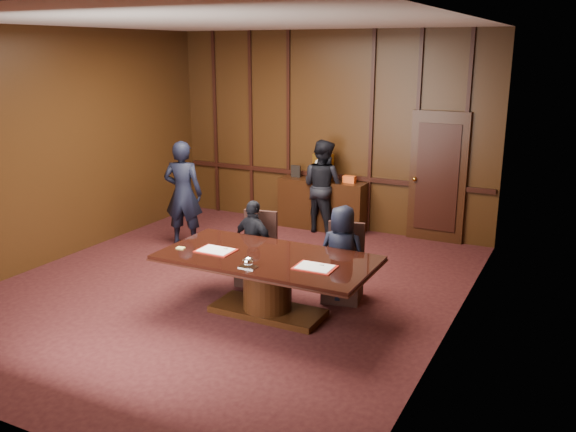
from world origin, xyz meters
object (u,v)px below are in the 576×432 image
(signatory_left, at_px, (254,243))
(witness_left, at_px, (183,194))
(witness_right, at_px, (323,186))
(signatory_right, at_px, (342,254))
(sideboard, at_px, (322,203))
(conference_table, at_px, (267,275))

(signatory_left, xyz_separation_m, witness_left, (-1.92, 1.02, 0.28))
(witness_left, xyz_separation_m, witness_right, (1.74, 1.74, -0.05))
(signatory_right, xyz_separation_m, witness_left, (-3.22, 1.02, 0.24))
(witness_left, bearing_deg, signatory_left, 134.75)
(witness_right, bearing_deg, signatory_right, 134.29)
(signatory_left, xyz_separation_m, witness_right, (-0.18, 2.76, 0.23))
(sideboard, height_order, signatory_right, sideboard)
(conference_table, xyz_separation_m, signatory_right, (0.65, 0.80, 0.13))
(signatory_left, distance_m, witness_right, 2.77)
(signatory_left, distance_m, signatory_right, 1.30)
(sideboard, distance_m, conference_table, 3.82)
(witness_left, height_order, witness_right, witness_left)
(signatory_left, bearing_deg, conference_table, 141.68)
(sideboard, height_order, witness_right, witness_right)
(sideboard, xyz_separation_m, signatory_left, (0.25, -2.92, 0.11))
(signatory_right, bearing_deg, witness_left, -21.09)
(conference_table, height_order, witness_left, witness_left)
(sideboard, distance_m, signatory_left, 2.93)
(signatory_left, height_order, witness_right, witness_right)
(signatory_right, bearing_deg, conference_table, 47.33)
(signatory_right, bearing_deg, sideboard, -65.61)
(signatory_right, height_order, witness_right, witness_right)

